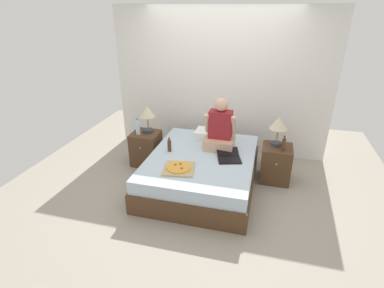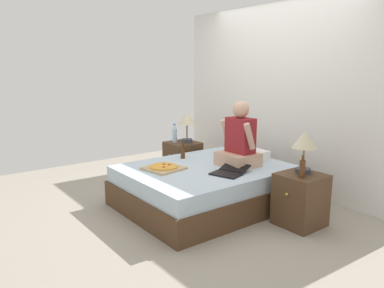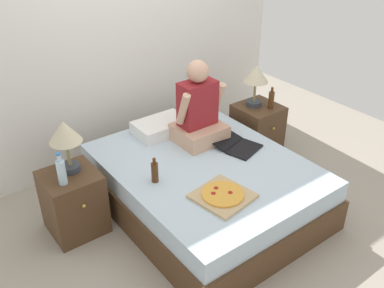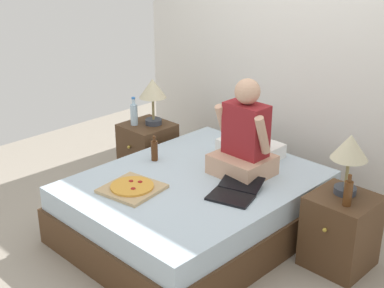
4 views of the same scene
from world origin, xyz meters
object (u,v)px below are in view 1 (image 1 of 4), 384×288
beer_bottle_on_bed (169,146)px  pizza_box (179,168)px  beer_bottle (284,144)px  bed (202,170)px  nightstand_right (276,163)px  lamp_on_right_nightstand (278,125)px  laptop (229,157)px  water_bottle (138,128)px  person_seated (220,130)px  lamp_on_left_nightstand (147,113)px  nightstand_left (146,148)px

beer_bottle_on_bed → pizza_box: bearing=-58.8°
beer_bottle_on_bed → beer_bottle: bearing=10.5°
bed → pizza_box: size_ratio=4.23×
nightstand_right → beer_bottle: size_ratio=2.43×
lamp_on_right_nightstand → laptop: (-0.64, -0.46, -0.38)m
water_bottle → person_seated: size_ratio=0.35×
pizza_box → lamp_on_right_nightstand: bearing=37.4°
lamp_on_left_nightstand → pizza_box: lamp_on_left_nightstand is taller
laptop → beer_bottle_on_bed: beer_bottle_on_bed is taller
lamp_on_right_nightstand → beer_bottle: 0.29m
person_seated → beer_bottle: bearing=-1.8°
nightstand_left → lamp_on_right_nightstand: size_ratio=1.24×
lamp_on_left_nightstand → beer_bottle: 2.17m
pizza_box → laptop: bearing=39.0°
lamp_on_right_nightstand → laptop: 0.88m
bed → lamp_on_left_nightstand: size_ratio=4.30×
water_bottle → person_seated: person_seated is taller
nightstand_left → water_bottle: 0.41m
water_bottle → beer_bottle_on_bed: water_bottle is taller
bed → water_bottle: (-1.14, 0.33, 0.43)m
laptop → pizza_box: bearing=-141.0°
nightstand_left → lamp_on_left_nightstand: lamp_on_left_nightstand is taller
bed → water_bottle: bearing=163.7°
lamp_on_right_nightstand → lamp_on_left_nightstand: bearing=180.0°
nightstand_right → water_bottle: bearing=-177.7°
water_bottle → beer_bottle: size_ratio=1.20×
lamp_on_left_nightstand → pizza_box: size_ratio=0.98×
nightstand_left → person_seated: (1.26, -0.07, 0.49)m
beer_bottle → beer_bottle_on_bed: beer_bottle is taller
bed → beer_bottle_on_bed: 0.61m
water_bottle → laptop: bearing=-11.8°
beer_bottle → laptop: size_ratio=0.47×
water_bottle → laptop: (1.54, -0.32, -0.17)m
water_bottle → pizza_box: (0.94, -0.80, -0.17)m
bed → laptop: (0.39, 0.01, 0.27)m
lamp_on_left_nightstand → laptop: lamp_on_left_nightstand is taller
bed → beer_bottle_on_bed: size_ratio=8.79×
lamp_on_right_nightstand → beer_bottle: size_ratio=1.96×
lamp_on_right_nightstand → person_seated: size_ratio=0.58×
person_seated → nightstand_right: bearing=4.6°
nightstand_right → lamp_on_left_nightstand: bearing=178.6°
water_bottle → beer_bottle: water_bottle is taller
water_bottle → nightstand_right: size_ratio=0.49×
laptop → beer_bottle_on_bed: 0.90m
lamp_on_right_nightstand → nightstand_right: bearing=-59.1°
nightstand_left → pizza_box: size_ratio=1.22×
nightstand_right → laptop: (-0.67, -0.41, 0.22)m
bed → nightstand_right: 1.14m
lamp_on_left_nightstand → laptop: (1.42, -0.46, -0.38)m
bed → nightstand_right: nightstand_right is taller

